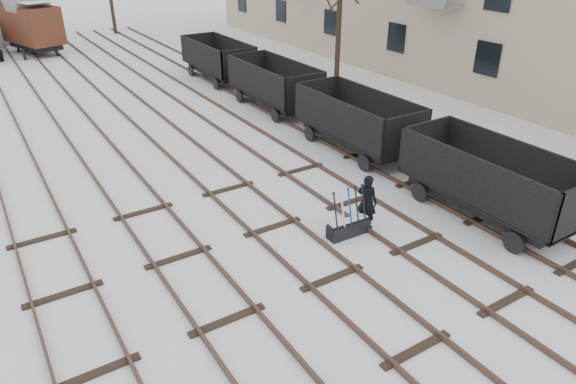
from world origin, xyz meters
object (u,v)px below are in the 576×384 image
at_px(box_van_wagon, 31,23).
at_px(ground_frame, 348,227).
at_px(freight_wagon_a, 488,191).
at_px(worker, 367,202).

bearing_deg(box_van_wagon, ground_frame, -101.36).
relative_size(freight_wagon_a, box_van_wagon, 1.05).
distance_m(worker, box_van_wagon, 31.55).
bearing_deg(worker, box_van_wagon, -16.83).
height_order(ground_frame, worker, worker).
bearing_deg(worker, freight_wagon_a, -137.20).
height_order(ground_frame, freight_wagon_a, freight_wagon_a).
bearing_deg(ground_frame, box_van_wagon, 98.10).
bearing_deg(freight_wagon_a, ground_frame, 162.37).
relative_size(ground_frame, worker, 0.87).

